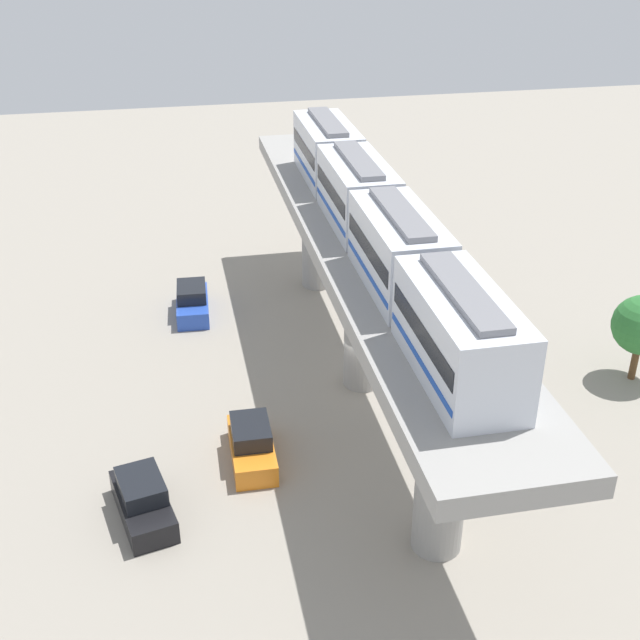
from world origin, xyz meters
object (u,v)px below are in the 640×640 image
at_px(parked_car_orange, 252,445).
at_px(parked_car_blue, 192,302).
at_px(parked_car_black, 143,501).
at_px(train, 377,219).

bearing_deg(parked_car_orange, parked_car_blue, 97.69).
bearing_deg(parked_car_blue, parked_car_black, -97.15).
bearing_deg(parked_car_black, train, 16.46).
relative_size(train, parked_car_black, 6.10).
relative_size(parked_car_blue, parked_car_black, 0.95).
distance_m(parked_car_blue, parked_car_black, 17.28).
distance_m(train, parked_car_blue, 16.01).
bearing_deg(train, parked_car_blue, 125.96).
height_order(train, parked_car_blue, train).
height_order(parked_car_blue, parked_car_black, same).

